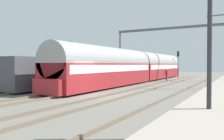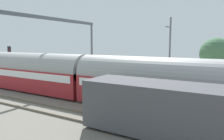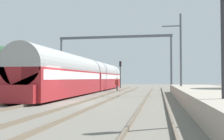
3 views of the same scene
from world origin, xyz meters
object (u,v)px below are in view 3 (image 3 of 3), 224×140
at_px(railway_signal_near, 223,28).
at_px(catenary_gantry, 114,49).
at_px(passenger_train, 89,76).
at_px(freight_car, 10,80).
at_px(person_crossing, 117,83).
at_px(railway_signal_far, 120,71).

xyz_separation_m(railway_signal_near, catenary_gantry, (-8.68, 27.24, 2.43)).
height_order(passenger_train, freight_car, passenger_train).
relative_size(passenger_train, catenary_gantry, 1.98).
bearing_deg(catenary_gantry, passenger_train, -107.05).
distance_m(passenger_train, railway_signal_near, 23.29).
height_order(person_crossing, railway_signal_far, railway_signal_far).
height_order(railway_signal_near, catenary_gantry, catenary_gantry).
xyz_separation_m(person_crossing, catenary_gantry, (-1.24, 5.23, 4.88)).
bearing_deg(passenger_train, freight_car, -111.26).
relative_size(freight_car, railway_signal_near, 2.37).
bearing_deg(railway_signal_near, railway_signal_far, 104.41).
distance_m(passenger_train, person_crossing, 3.67).
bearing_deg(catenary_gantry, person_crossing, -76.65).
distance_m(railway_signal_far, catenary_gantry, 7.56).
bearing_deg(person_crossing, freight_car, -108.01).
xyz_separation_m(railway_signal_far, catenary_gantry, (0.11, -6.96, 2.94)).
xyz_separation_m(railway_signal_near, railway_signal_far, (-8.79, 34.20, -0.52)).
distance_m(person_crossing, railway_signal_near, 23.36).
height_order(passenger_train, person_crossing, passenger_train).
bearing_deg(freight_car, railway_signal_far, 76.02).
bearing_deg(passenger_train, railway_signal_far, 81.96).
xyz_separation_m(person_crossing, railway_signal_near, (7.43, -22.01, 2.45)).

